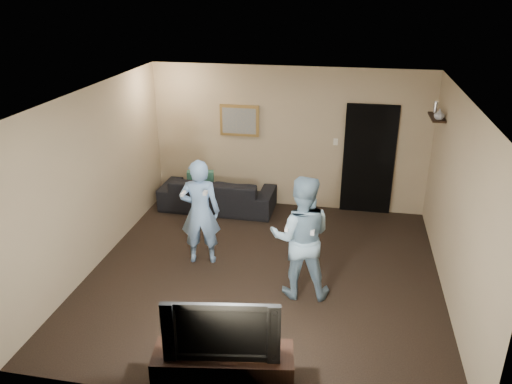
% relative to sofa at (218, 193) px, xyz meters
% --- Properties ---
extents(ground, '(5.00, 5.00, 0.00)m').
position_rel_sofa_xyz_m(ground, '(1.24, -2.06, -0.31)').
color(ground, black).
rests_on(ground, ground).
extents(ceiling, '(5.00, 5.00, 0.04)m').
position_rel_sofa_xyz_m(ceiling, '(1.24, -2.06, 2.29)').
color(ceiling, silver).
rests_on(ceiling, wall_back).
extents(wall_back, '(5.00, 0.04, 2.60)m').
position_rel_sofa_xyz_m(wall_back, '(1.24, 0.44, 0.99)').
color(wall_back, tan).
rests_on(wall_back, ground).
extents(wall_front, '(5.00, 0.04, 2.60)m').
position_rel_sofa_xyz_m(wall_front, '(1.24, -4.56, 0.99)').
color(wall_front, tan).
rests_on(wall_front, ground).
extents(wall_left, '(0.04, 5.00, 2.60)m').
position_rel_sofa_xyz_m(wall_left, '(-1.26, -2.06, 0.99)').
color(wall_left, tan).
rests_on(wall_left, ground).
extents(wall_right, '(0.04, 5.00, 2.60)m').
position_rel_sofa_xyz_m(wall_right, '(3.74, -2.06, 0.99)').
color(wall_right, tan).
rests_on(wall_right, ground).
extents(sofa, '(2.11, 0.86, 0.61)m').
position_rel_sofa_xyz_m(sofa, '(0.00, 0.00, 0.00)').
color(sofa, black).
rests_on(sofa, ground).
extents(throw_pillow, '(0.50, 0.25, 0.48)m').
position_rel_sofa_xyz_m(throw_pillow, '(-0.32, 0.00, 0.17)').
color(throw_pillow, '#194C3E').
rests_on(throw_pillow, sofa).
extents(painting_frame, '(0.72, 0.05, 0.57)m').
position_rel_sofa_xyz_m(painting_frame, '(0.34, 0.41, 1.29)').
color(painting_frame, olive).
rests_on(painting_frame, wall_back).
extents(painting_canvas, '(0.62, 0.01, 0.47)m').
position_rel_sofa_xyz_m(painting_canvas, '(0.34, 0.39, 1.29)').
color(painting_canvas, slate).
rests_on(painting_canvas, painting_frame).
extents(doorway, '(0.90, 0.06, 2.00)m').
position_rel_sofa_xyz_m(doorway, '(2.69, 0.41, 0.69)').
color(doorway, black).
rests_on(doorway, ground).
extents(light_switch, '(0.08, 0.02, 0.12)m').
position_rel_sofa_xyz_m(light_switch, '(2.09, 0.41, 0.99)').
color(light_switch, silver).
rests_on(light_switch, wall_back).
extents(wall_shelf, '(0.20, 0.60, 0.03)m').
position_rel_sofa_xyz_m(wall_shelf, '(3.63, -0.26, 1.68)').
color(wall_shelf, black).
rests_on(wall_shelf, wall_right).
extents(shelf_vase, '(0.19, 0.19, 0.16)m').
position_rel_sofa_xyz_m(shelf_vase, '(3.63, -0.45, 1.78)').
color(shelf_vase, '#AAAAAF').
rests_on(shelf_vase, wall_shelf).
extents(shelf_figurine, '(0.06, 0.06, 0.18)m').
position_rel_sofa_xyz_m(shelf_figurine, '(3.63, -0.02, 1.79)').
color(shelf_figurine, silver).
rests_on(shelf_figurine, wall_shelf).
extents(tv_console, '(1.46, 0.66, 0.50)m').
position_rel_sofa_xyz_m(tv_console, '(1.23, -4.37, -0.06)').
color(tv_console, black).
rests_on(tv_console, ground).
extents(television, '(1.15, 0.32, 0.66)m').
position_rel_sofa_xyz_m(television, '(1.23, -4.37, 0.52)').
color(television, black).
rests_on(television, tv_console).
extents(wii_player_left, '(0.65, 0.54, 1.62)m').
position_rel_sofa_xyz_m(wii_player_left, '(0.25, -1.87, 0.50)').
color(wii_player_left, '#80A9DD').
rests_on(wii_player_left, ground).
extents(wii_player_right, '(0.88, 0.72, 1.70)m').
position_rel_sofa_xyz_m(wii_player_right, '(1.79, -2.45, 0.54)').
color(wii_player_right, '#7FA1B9').
rests_on(wii_player_right, ground).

